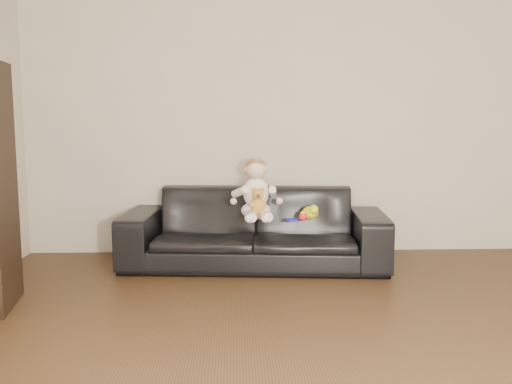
{
  "coord_description": "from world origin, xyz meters",
  "views": [
    {
      "loc": [
        -0.59,
        -2.53,
        1.27
      ],
      "look_at": [
        -0.41,
        2.14,
        0.65
      ],
      "focal_mm": 40.0,
      "sensor_mm": 36.0,
      "label": 1
    }
  ],
  "objects_px": {
    "baby": "(256,192)",
    "toy_green": "(310,213)",
    "sofa": "(254,228)",
    "teddy_bear": "(258,201)",
    "toy_rattle": "(303,217)",
    "toy_blue_disc": "(292,220)"
  },
  "relations": [
    {
      "from": "baby",
      "to": "toy_green",
      "type": "bearing_deg",
      "value": -22.87
    },
    {
      "from": "sofa",
      "to": "baby",
      "type": "height_order",
      "value": "baby"
    },
    {
      "from": "sofa",
      "to": "teddy_bear",
      "type": "height_order",
      "value": "teddy_bear"
    },
    {
      "from": "toy_green",
      "to": "toy_rattle",
      "type": "bearing_deg",
      "value": -130.98
    },
    {
      "from": "teddy_bear",
      "to": "toy_rattle",
      "type": "xyz_separation_m",
      "value": [
        0.37,
        0.01,
        -0.13
      ]
    },
    {
      "from": "toy_blue_disc",
      "to": "sofa",
      "type": "bearing_deg",
      "value": 142.14
    },
    {
      "from": "teddy_bear",
      "to": "toy_green",
      "type": "xyz_separation_m",
      "value": [
        0.43,
        0.09,
        -0.11
      ]
    },
    {
      "from": "toy_green",
      "to": "toy_rattle",
      "type": "relative_size",
      "value": 2.24
    },
    {
      "from": "toy_rattle",
      "to": "toy_blue_disc",
      "type": "relative_size",
      "value": 0.68
    },
    {
      "from": "sofa",
      "to": "teddy_bear",
      "type": "distance_m",
      "value": 0.38
    },
    {
      "from": "sofa",
      "to": "toy_rattle",
      "type": "height_order",
      "value": "sofa"
    },
    {
      "from": "toy_blue_disc",
      "to": "baby",
      "type": "bearing_deg",
      "value": 158.62
    },
    {
      "from": "baby",
      "to": "toy_green",
      "type": "xyz_separation_m",
      "value": [
        0.44,
        -0.06,
        -0.17
      ]
    },
    {
      "from": "baby",
      "to": "toy_blue_disc",
      "type": "xyz_separation_m",
      "value": [
        0.29,
        -0.11,
        -0.21
      ]
    },
    {
      "from": "toy_rattle",
      "to": "toy_blue_disc",
      "type": "height_order",
      "value": "toy_rattle"
    },
    {
      "from": "teddy_bear",
      "to": "toy_blue_disc",
      "type": "bearing_deg",
      "value": -9.07
    },
    {
      "from": "sofa",
      "to": "baby",
      "type": "distance_m",
      "value": 0.34
    },
    {
      "from": "baby",
      "to": "teddy_bear",
      "type": "distance_m",
      "value": 0.16
    },
    {
      "from": "teddy_bear",
      "to": "toy_green",
      "type": "height_order",
      "value": "teddy_bear"
    },
    {
      "from": "sofa",
      "to": "teddy_bear",
      "type": "bearing_deg",
      "value": -81.0
    },
    {
      "from": "toy_rattle",
      "to": "teddy_bear",
      "type": "bearing_deg",
      "value": -178.09
    },
    {
      "from": "teddy_bear",
      "to": "toy_green",
      "type": "relative_size",
      "value": 1.34
    }
  ]
}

